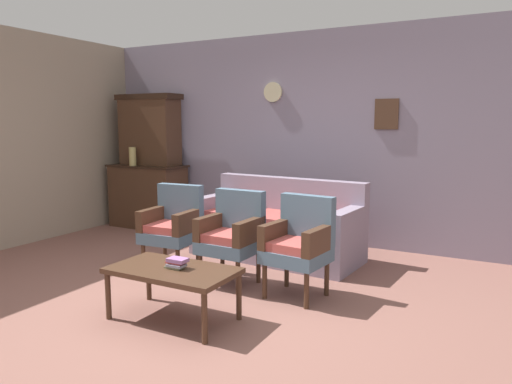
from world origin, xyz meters
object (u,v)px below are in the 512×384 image
at_px(floral_couch, 278,229).
at_px(side_cabinet, 148,196).
at_px(armchair_row_middle, 299,241).
at_px(armchair_near_couch_end, 232,233).
at_px(book_stack_on_table, 176,263).
at_px(coffee_table, 173,274).
at_px(vase_on_cabinet, 133,156).
at_px(armchair_by_doorway, 173,224).

bearing_deg(floral_couch, side_cabinet, 166.89).
height_order(floral_couch, armchair_row_middle, same).
xyz_separation_m(floral_couch, armchair_near_couch_end, (0.02, -1.04, 0.17)).
bearing_deg(book_stack_on_table, floral_couch, 92.26).
bearing_deg(coffee_table, armchair_row_middle, 55.35).
xyz_separation_m(vase_on_cabinet, floral_couch, (2.52, -0.37, -0.74)).
bearing_deg(armchair_near_couch_end, armchair_row_middle, -0.16).
xyz_separation_m(vase_on_cabinet, armchair_near_couch_end, (2.54, -1.42, -0.57)).
bearing_deg(book_stack_on_table, armchair_near_couch_end, 93.76).
height_order(armchair_by_doorway, coffee_table, armchair_by_doorway).
relative_size(floral_couch, armchair_row_middle, 2.21).
bearing_deg(armchair_by_doorway, book_stack_on_table, -50.94).
height_order(vase_on_cabinet, book_stack_on_table, vase_on_cabinet).
xyz_separation_m(side_cabinet, armchair_by_doorway, (1.67, -1.55, 0.03)).
height_order(armchair_near_couch_end, armchair_row_middle, same).
bearing_deg(coffee_table, floral_couch, 91.44).
bearing_deg(armchair_row_middle, vase_on_cabinet, 156.30).
bearing_deg(coffee_table, armchair_by_doorway, 127.81).
height_order(side_cabinet, armchair_row_middle, side_cabinet).
bearing_deg(armchair_near_couch_end, vase_on_cabinet, 150.79).
bearing_deg(side_cabinet, armchair_row_middle, -27.20).
bearing_deg(book_stack_on_table, armchair_row_middle, 56.25).
height_order(vase_on_cabinet, coffee_table, vase_on_cabinet).
height_order(side_cabinet, armchair_by_doorway, side_cabinet).
height_order(side_cabinet, coffee_table, side_cabinet).
bearing_deg(book_stack_on_table, side_cabinet, 134.27).
xyz_separation_m(armchair_near_couch_end, armchair_row_middle, (0.70, -0.00, 0.00)).
bearing_deg(armchair_near_couch_end, side_cabinet, 146.55).
bearing_deg(armchair_row_middle, side_cabinet, 152.80).
relative_size(vase_on_cabinet, armchair_by_doorway, 0.30).
relative_size(armchair_row_middle, coffee_table, 0.90).
bearing_deg(book_stack_on_table, armchair_by_doorway, 129.06).
height_order(vase_on_cabinet, floral_couch, vase_on_cabinet).
relative_size(armchair_by_doorway, book_stack_on_table, 5.24).
xyz_separation_m(armchair_row_middle, coffee_table, (-0.66, -0.96, -0.12)).
relative_size(floral_couch, coffee_table, 1.99).
xyz_separation_m(floral_couch, armchair_row_middle, (0.71, -1.05, 0.17)).
bearing_deg(vase_on_cabinet, book_stack_on_table, -42.37).
bearing_deg(coffee_table, vase_on_cabinet, 137.20).
xyz_separation_m(vase_on_cabinet, book_stack_on_table, (2.60, -2.37, -0.60)).
relative_size(side_cabinet, book_stack_on_table, 6.72).
xyz_separation_m(floral_couch, coffee_table, (0.05, -2.01, 0.05)).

